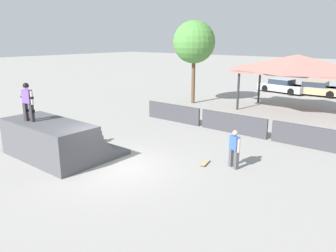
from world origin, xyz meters
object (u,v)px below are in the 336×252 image
(bystander_walking, at_px, (234,147))
(skateboard_on_ground, at_px, (205,163))
(parked_car_tan, at_px, (316,89))
(skater_on_deck, at_px, (27,99))
(skateboard_on_deck, at_px, (28,117))
(tree_beside_pavilion, at_px, (194,42))
(parked_car_silver, at_px, (282,86))

(bystander_walking, height_order, skateboard_on_ground, bystander_walking)
(skateboard_on_ground, relative_size, parked_car_tan, 0.18)
(bystander_walking, relative_size, skateboard_on_ground, 1.97)
(skater_on_deck, xyz_separation_m, skateboard_on_ground, (6.20, 3.96, -2.47))
(skateboard_on_deck, height_order, tree_beside_pavilion, tree_beside_pavilion)
(skater_on_deck, xyz_separation_m, bystander_walking, (7.27, 4.37, -1.67))
(skater_on_deck, height_order, skateboard_on_ground, skater_on_deck)
(skateboard_on_ground, xyz_separation_m, parked_car_silver, (-4.27, 19.80, 0.54))
(skateboard_on_ground, bearing_deg, bystander_walking, 96.82)
(skateboard_on_deck, bearing_deg, tree_beside_pavilion, 112.24)
(bystander_walking, distance_m, parked_car_tan, 19.86)
(skateboard_on_ground, height_order, parked_car_tan, parked_car_tan)
(bystander_walking, xyz_separation_m, parked_car_silver, (-5.35, 19.39, -0.25))
(skateboard_on_ground, height_order, tree_beside_pavilion, tree_beside_pavilion)
(bystander_walking, relative_size, tree_beside_pavilion, 0.25)
(tree_beside_pavilion, height_order, parked_car_tan, tree_beside_pavilion)
(skateboard_on_deck, bearing_deg, skateboard_on_ground, 46.86)
(tree_beside_pavilion, xyz_separation_m, parked_car_tan, (6.49, 9.76, -4.05))
(parked_car_silver, distance_m, parked_car_tan, 2.94)
(parked_car_tan, bearing_deg, skater_on_deck, -104.12)
(skateboard_on_deck, height_order, parked_car_tan, skateboard_on_deck)
(parked_car_silver, bearing_deg, parked_car_tan, 17.24)
(skateboard_on_deck, xyz_separation_m, parked_car_tan, (5.42, 23.87, -1.05))
(skater_on_deck, bearing_deg, tree_beside_pavilion, 82.56)
(skater_on_deck, relative_size, bystander_walking, 1.05)
(skateboard_on_ground, bearing_deg, parked_car_silver, 177.95)
(tree_beside_pavilion, bearing_deg, skater_on_deck, -83.47)
(skater_on_deck, bearing_deg, bystander_walking, 17.05)
(bystander_walking, bearing_deg, parked_car_silver, -50.60)
(bystander_walking, xyz_separation_m, tree_beside_pavilion, (-8.91, 9.95, 3.79))
(skateboard_on_ground, xyz_separation_m, parked_car_tan, (-1.35, 20.12, 0.54))
(skateboard_on_ground, height_order, parked_car_silver, parked_car_silver)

